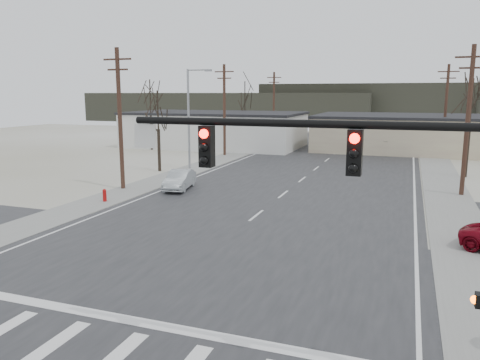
# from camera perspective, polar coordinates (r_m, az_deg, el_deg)

# --- Properties ---
(ground) EXTENTS (140.00, 140.00, 0.00)m
(ground) POSITION_cam_1_polar(r_m,az_deg,el_deg) (19.54, -5.36, -10.10)
(ground) COLOR silver
(ground) RESTS_ON ground
(main_road) EXTENTS (18.00, 110.00, 0.05)m
(main_road) POSITION_cam_1_polar(r_m,az_deg,el_deg) (33.19, 5.71, -1.44)
(main_road) COLOR #252528
(main_road) RESTS_ON ground
(cross_road) EXTENTS (90.00, 10.00, 0.04)m
(cross_road) POSITION_cam_1_polar(r_m,az_deg,el_deg) (19.53, -5.36, -10.04)
(cross_road) COLOR #252528
(cross_road) RESTS_ON ground
(sidewalk_left) EXTENTS (3.00, 90.00, 0.06)m
(sidewalk_left) POSITION_cam_1_polar(r_m,az_deg,el_deg) (41.49, -6.87, 0.95)
(sidewalk_left) COLOR gray
(sidewalk_left) RESTS_ON ground
(sidewalk_right) EXTENTS (3.00, 90.00, 0.06)m
(sidewalk_right) POSITION_cam_1_polar(r_m,az_deg,el_deg) (37.24, 23.71, -0.96)
(sidewalk_right) COLOR gray
(sidewalk_right) RESTS_ON ground
(traffic_signal_mast) EXTENTS (8.95, 0.43, 7.20)m
(traffic_signal_mast) POSITION_cam_1_polar(r_m,az_deg,el_deg) (10.54, 19.51, -2.09)
(traffic_signal_mast) COLOR black
(traffic_signal_mast) RESTS_ON ground
(fire_hydrant) EXTENTS (0.24, 0.24, 0.87)m
(fire_hydrant) POSITION_cam_1_polar(r_m,az_deg,el_deg) (31.12, -16.18, -1.80)
(fire_hydrant) COLOR #A50C0C
(fire_hydrant) RESTS_ON ground
(building_left_far) EXTENTS (22.30, 12.30, 4.50)m
(building_left_far) POSITION_cam_1_polar(r_m,az_deg,el_deg) (61.52, -3.04, 6.20)
(building_left_far) COLOR silver
(building_left_far) RESTS_ON ground
(building_right_far) EXTENTS (26.30, 14.30, 4.30)m
(building_right_far) POSITION_cam_1_polar(r_m,az_deg,el_deg) (60.73, 21.92, 5.31)
(building_right_far) COLOR beige
(building_right_far) RESTS_ON ground
(upole_left_b) EXTENTS (2.20, 0.30, 10.00)m
(upole_left_b) POSITION_cam_1_polar(r_m,az_deg,el_deg) (34.51, -14.44, 7.46)
(upole_left_b) COLOR #40281E
(upole_left_b) RESTS_ON ground
(upole_left_c) EXTENTS (2.20, 0.30, 10.00)m
(upole_left_c) POSITION_cam_1_polar(r_m,az_deg,el_deg) (52.26, -1.92, 8.70)
(upole_left_c) COLOR #40281E
(upole_left_c) RESTS_ON ground
(upole_left_d) EXTENTS (2.20, 0.30, 10.00)m
(upole_left_d) POSITION_cam_1_polar(r_m,az_deg,el_deg) (71.22, 4.14, 9.16)
(upole_left_d) COLOR #40281E
(upole_left_d) RESTS_ON ground
(upole_right_a) EXTENTS (2.20, 0.30, 10.00)m
(upole_right_a) POSITION_cam_1_polar(r_m,az_deg,el_deg) (34.74, 26.03, 6.75)
(upole_right_a) COLOR #40281E
(upole_right_a) RESTS_ON ground
(upole_right_b) EXTENTS (2.20, 0.30, 10.00)m
(upole_right_b) POSITION_cam_1_polar(r_m,az_deg,el_deg) (56.65, 23.78, 7.97)
(upole_right_b) COLOR #40281E
(upole_right_b) RESTS_ON ground
(streetlight_main) EXTENTS (2.40, 0.25, 9.00)m
(streetlight_main) POSITION_cam_1_polar(r_m,az_deg,el_deg) (42.84, -6.05, 8.07)
(streetlight_main) COLOR gray
(streetlight_main) RESTS_ON ground
(tree_left_near) EXTENTS (3.30, 3.30, 7.35)m
(tree_left_near) POSITION_cam_1_polar(r_m,az_deg,el_deg) (42.09, -9.98, 8.13)
(tree_left_near) COLOR #2D231B
(tree_left_near) RESTS_ON ground
(tree_right_mid) EXTENTS (3.74, 3.74, 8.33)m
(tree_right_mid) POSITION_cam_1_polar(r_m,az_deg,el_deg) (42.77, 26.36, 8.18)
(tree_right_mid) COLOR #2D231B
(tree_right_mid) RESTS_ON ground
(tree_left_far) EXTENTS (3.96, 3.96, 8.82)m
(tree_left_far) POSITION_cam_1_polar(r_m,az_deg,el_deg) (66.23, 0.60, 10.00)
(tree_left_far) COLOR #2D231B
(tree_left_far) RESTS_ON ground
(tree_right_far) EXTENTS (3.52, 3.52, 7.84)m
(tree_right_far) POSITION_cam_1_polar(r_m,az_deg,el_deg) (68.89, 26.11, 8.38)
(tree_right_far) COLOR #2D231B
(tree_right_far) RESTS_ON ground
(tree_left_mid) EXTENTS (3.96, 3.96, 8.82)m
(tree_left_mid) POSITION_cam_1_polar(r_m,az_deg,el_deg) (58.69, -10.89, 9.75)
(tree_left_mid) COLOR #2D231B
(tree_left_mid) RESTS_ON ground
(hill_left) EXTENTS (70.00, 18.00, 7.00)m
(hill_left) POSITION_cam_1_polar(r_m,az_deg,el_deg) (116.72, -1.70, 8.85)
(hill_left) COLOR #333026
(hill_left) RESTS_ON ground
(hill_center) EXTENTS (80.00, 18.00, 9.00)m
(hill_center) POSITION_cam_1_polar(r_m,az_deg,el_deg) (112.76, 23.77, 8.43)
(hill_center) COLOR #333026
(hill_center) RESTS_ON ground
(sedan_crossing) EXTENTS (2.21, 4.35, 1.37)m
(sedan_crossing) POSITION_cam_1_polar(r_m,az_deg,el_deg) (34.00, -7.38, 0.03)
(sedan_crossing) COLOR #A1A8AC
(sedan_crossing) RESTS_ON main_road
(car_far_a) EXTENTS (2.98, 6.08, 1.70)m
(car_far_a) POSITION_cam_1_polar(r_m,az_deg,el_deg) (56.86, 16.94, 4.03)
(car_far_a) COLOR black
(car_far_a) RESTS_ON main_road
(car_far_b) EXTENTS (2.63, 4.13, 1.31)m
(car_far_b) POSITION_cam_1_polar(r_m,az_deg,el_deg) (72.39, 12.91, 5.36)
(car_far_b) COLOR black
(car_far_b) RESTS_ON main_road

